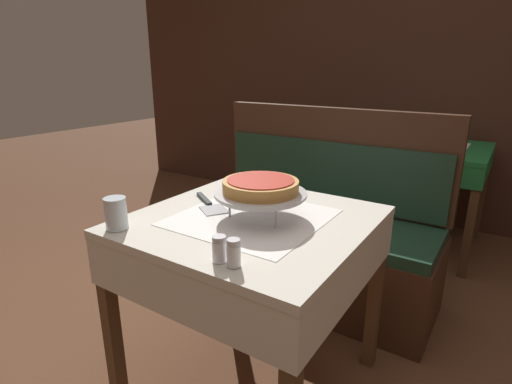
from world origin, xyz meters
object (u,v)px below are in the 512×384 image
at_px(pizza_server, 209,204).
at_px(pepper_shaker, 234,253).
at_px(dining_table_rear, 426,160).
at_px(condiment_caddy, 426,137).
at_px(deep_dish_pizza, 261,186).
at_px(pizza_pan_stand, 261,195).
at_px(water_glass_near, 116,213).
at_px(salt_shaker, 219,249).
at_px(booth_bench, 314,242).
at_px(dining_table_front, 252,246).

distance_m(pizza_server, pepper_shaker, 0.52).
xyz_separation_m(dining_table_rear, condiment_caddy, (-0.03, 0.08, 0.15)).
distance_m(deep_dish_pizza, pizza_server, 0.27).
bearing_deg(pepper_shaker, deep_dish_pizza, 111.27).
distance_m(pizza_pan_stand, pizza_server, 0.26).
distance_m(dining_table_rear, pizza_server, 1.87).
height_order(water_glass_near, salt_shaker, water_glass_near).
xyz_separation_m(pizza_server, water_glass_near, (-0.11, -0.36, 0.05)).
bearing_deg(pepper_shaker, water_glass_near, -179.67).
height_order(deep_dish_pizza, condiment_caddy, condiment_caddy).
height_order(pizza_server, salt_shaker, salt_shaker).
bearing_deg(water_glass_near, salt_shaker, 0.37).
bearing_deg(booth_bench, condiment_caddy, 73.30).
bearing_deg(booth_bench, water_glass_near, -101.19).
relative_size(deep_dish_pizza, pizza_server, 1.09).
bearing_deg(pepper_shaker, pizza_pan_stand, 111.27).
bearing_deg(water_glass_near, pizza_pan_stand, 45.00).
relative_size(dining_table_rear, pepper_shaker, 9.84).
bearing_deg(deep_dish_pizza, dining_table_front, -155.45).
relative_size(pizza_pan_stand, pizza_server, 1.33).
height_order(dining_table_rear, pizza_server, pizza_server).
xyz_separation_m(pizza_server, pepper_shaker, (0.38, -0.35, 0.04)).
bearing_deg(dining_table_rear, condiment_caddy, 111.96).
bearing_deg(dining_table_front, pepper_shaker, -63.65).
relative_size(dining_table_rear, deep_dish_pizza, 2.87).
xyz_separation_m(water_glass_near, salt_shaker, (0.44, 0.00, -0.02)).
xyz_separation_m(pizza_server, salt_shaker, (0.33, -0.35, 0.03)).
bearing_deg(booth_bench, pizza_server, -98.31).
bearing_deg(water_glass_near, condiment_caddy, 76.05).
relative_size(booth_bench, water_glass_near, 12.32).
bearing_deg(deep_dish_pizza, pepper_shaker, -68.73).
distance_m(pizza_server, salt_shaker, 0.49).
distance_m(dining_table_front, pizza_server, 0.25).
distance_m(dining_table_front, pepper_shaker, 0.41).
xyz_separation_m(dining_table_front, dining_table_rear, (0.26, 1.82, 0.01)).
bearing_deg(dining_table_front, condiment_caddy, 83.03).
bearing_deg(water_glass_near, pepper_shaker, 0.33).
distance_m(water_glass_near, pepper_shaker, 0.49).
height_order(pizza_server, pepper_shaker, pepper_shaker).
bearing_deg(dining_table_rear, salt_shaker, -93.89).
relative_size(dining_table_rear, salt_shaker, 10.18).
height_order(dining_table_front, booth_bench, booth_bench).
distance_m(booth_bench, deep_dish_pizza, 0.96).
relative_size(pizza_pan_stand, water_glass_near, 3.06).
relative_size(booth_bench, deep_dish_pizza, 4.93).
xyz_separation_m(booth_bench, water_glass_near, (-0.22, -1.13, 0.49)).
bearing_deg(booth_bench, deep_dish_pizza, -80.40).
xyz_separation_m(booth_bench, pizza_server, (-0.11, -0.78, 0.44)).
distance_m(dining_table_rear, pizza_pan_stand, 1.83).
relative_size(dining_table_front, pizza_pan_stand, 2.45).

